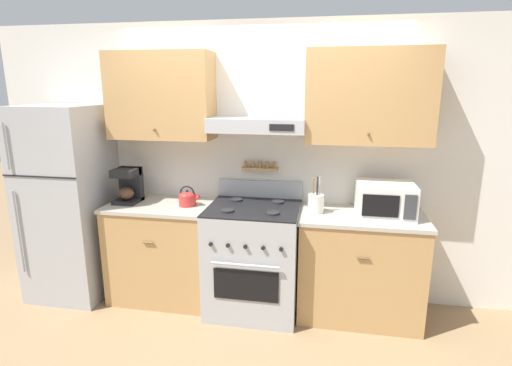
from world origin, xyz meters
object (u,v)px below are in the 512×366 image
object	(u,v)px
utensil_crock	(316,203)
stove_range	(254,258)
tea_kettle	(188,198)
coffee_maker	(129,185)
microwave	(385,200)
refrigerator	(69,202)

from	to	relation	value
utensil_crock	stove_range	bearing A→B (deg)	-175.06
tea_kettle	coffee_maker	xyz separation A→B (m)	(-0.58, 0.03, 0.09)
tea_kettle	microwave	size ratio (longest dim) A/B	0.43
microwave	stove_range	bearing A→B (deg)	-176.67
tea_kettle	utensil_crock	world-z (taller)	utensil_crock
microwave	coffee_maker	bearing A→B (deg)	179.70
refrigerator	microwave	distance (m)	2.89
coffee_maker	utensil_crock	size ratio (longest dim) A/B	1.02
tea_kettle	coffee_maker	size ratio (longest dim) A/B	0.63
tea_kettle	microwave	distance (m)	1.71
stove_range	refrigerator	xyz separation A→B (m)	(-1.79, -0.00, 0.42)
coffee_maker	utensil_crock	xyz separation A→B (m)	(1.73, -0.03, -0.08)
refrigerator	utensil_crock	size ratio (longest dim) A/B	5.78
refrigerator	utensil_crock	distance (m)	2.32
stove_range	coffee_maker	distance (m)	1.34
tea_kettle	coffee_maker	world-z (taller)	coffee_maker
stove_range	tea_kettle	bearing A→B (deg)	175.75
utensil_crock	microwave	bearing A→B (deg)	1.81
stove_range	microwave	xyz separation A→B (m)	(1.09, 0.06, 0.58)
tea_kettle	utensil_crock	bearing A→B (deg)	0.00
tea_kettle	refrigerator	bearing A→B (deg)	-177.71
stove_range	tea_kettle	world-z (taller)	stove_range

